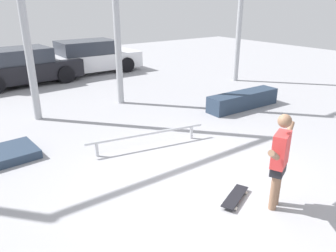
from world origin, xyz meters
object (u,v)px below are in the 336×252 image
Objects in this scene: parked_car_white at (90,57)px; skateboarder at (280,158)px; grind_rail at (147,135)px; parked_car_black at (22,67)px; skateboard at (235,197)px; grind_box at (243,100)px.

skateboarder is at bearing -99.11° from parked_car_white.
parked_car_white reaches higher than grind_rail.
parked_car_black is (-0.73, 7.74, 0.40)m from grind_rail.
skateboarder is 3.18m from grind_rail.
skateboard is 0.32× the size of grind_box.
skateboarder is at bearing -75.52° from skateboard.
grind_rail is at bearing 67.44° from skateboard.
skateboard is at bearing -139.38° from grind_box.
grind_box is 0.58× the size of parked_car_black.
skateboarder is 0.36× the size of parked_car_white.
parked_car_white is at bearing 4.95° from parked_car_black.
parked_car_white reaches higher than skateboard.
skateboard is 2.63m from grind_rail.
parked_car_black reaches higher than grind_box.
skateboard is 11.07m from parked_car_white.
parked_car_white is at bearing 102.30° from grind_box.
skateboarder is 0.57× the size of grind_rail.
skateboarder reaches higher than grind_rail.
skateboard is at bearing -89.78° from parked_car_black.
parked_car_black is 3.01m from parked_car_white.
parked_car_black is 0.99× the size of parked_car_white.
grind_box reaches higher than skateboard.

